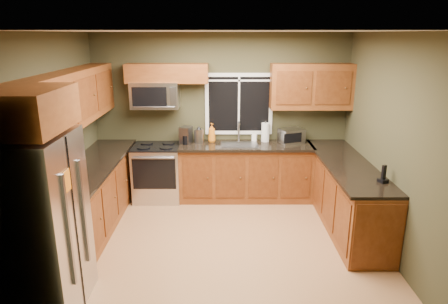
{
  "coord_description": "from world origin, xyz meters",
  "views": [
    {
      "loc": [
        0.04,
        -4.77,
        2.68
      ],
      "look_at": [
        0.05,
        0.35,
        1.15
      ],
      "focal_mm": 32.0,
      "sensor_mm": 36.0,
      "label": 1
    }
  ],
  "objects_px": {
    "coffee_maker": "(186,136)",
    "kettle": "(199,135)",
    "soap_bottle_b": "(254,136)",
    "microwave": "(155,95)",
    "paper_towel_roll": "(265,132)",
    "toaster_oven": "(291,136)",
    "range": "(158,172)",
    "refrigerator": "(38,226)",
    "cordless_phone": "(383,177)",
    "soap_bottle_a": "(212,133)"
  },
  "relations": [
    {
      "from": "coffee_maker",
      "to": "kettle",
      "type": "distance_m",
      "value": 0.21
    },
    {
      "from": "coffee_maker",
      "to": "soap_bottle_b",
      "type": "bearing_deg",
      "value": 7.42
    },
    {
      "from": "microwave",
      "to": "paper_towel_roll",
      "type": "relative_size",
      "value": 2.21
    },
    {
      "from": "toaster_oven",
      "to": "kettle",
      "type": "height_order",
      "value": "kettle"
    },
    {
      "from": "range",
      "to": "coffee_maker",
      "type": "bearing_deg",
      "value": 9.78
    },
    {
      "from": "microwave",
      "to": "toaster_oven",
      "type": "height_order",
      "value": "microwave"
    },
    {
      "from": "refrigerator",
      "to": "microwave",
      "type": "bearing_deg",
      "value": 76.66
    },
    {
      "from": "microwave",
      "to": "paper_towel_roll",
      "type": "distance_m",
      "value": 1.9
    },
    {
      "from": "microwave",
      "to": "cordless_phone",
      "type": "relative_size",
      "value": 3.49
    },
    {
      "from": "refrigerator",
      "to": "coffee_maker",
      "type": "xyz_separation_m",
      "value": [
        1.17,
        2.85,
        0.17
      ]
    },
    {
      "from": "paper_towel_roll",
      "to": "soap_bottle_a",
      "type": "bearing_deg",
      "value": -177.68
    },
    {
      "from": "paper_towel_roll",
      "to": "kettle",
      "type": "bearing_deg",
      "value": -175.59
    },
    {
      "from": "range",
      "to": "kettle",
      "type": "distance_m",
      "value": 0.92
    },
    {
      "from": "refrigerator",
      "to": "cordless_phone",
      "type": "distance_m",
      "value": 3.87
    },
    {
      "from": "toaster_oven",
      "to": "paper_towel_roll",
      "type": "relative_size",
      "value": 1.31
    },
    {
      "from": "toaster_oven",
      "to": "paper_towel_roll",
      "type": "xyz_separation_m",
      "value": [
        -0.42,
        0.09,
        0.04
      ]
    },
    {
      "from": "soap_bottle_a",
      "to": "soap_bottle_b",
      "type": "height_order",
      "value": "soap_bottle_a"
    },
    {
      "from": "paper_towel_roll",
      "to": "cordless_phone",
      "type": "relative_size",
      "value": 1.58
    },
    {
      "from": "microwave",
      "to": "kettle",
      "type": "relative_size",
      "value": 2.7
    },
    {
      "from": "cordless_phone",
      "to": "kettle",
      "type": "bearing_deg",
      "value": 141.96
    },
    {
      "from": "refrigerator",
      "to": "microwave",
      "type": "distance_m",
      "value": 3.1
    },
    {
      "from": "cordless_phone",
      "to": "soap_bottle_a",
      "type": "bearing_deg",
      "value": 138.58
    },
    {
      "from": "microwave",
      "to": "range",
      "type": "bearing_deg",
      "value": -89.98
    },
    {
      "from": "paper_towel_roll",
      "to": "soap_bottle_b",
      "type": "xyz_separation_m",
      "value": [
        -0.18,
        0.02,
        -0.07
      ]
    },
    {
      "from": "toaster_oven",
      "to": "cordless_phone",
      "type": "bearing_deg",
      "value": -65.89
    },
    {
      "from": "kettle",
      "to": "cordless_phone",
      "type": "xyz_separation_m",
      "value": [
        2.34,
        -1.83,
        -0.06
      ]
    },
    {
      "from": "coffee_maker",
      "to": "soap_bottle_a",
      "type": "bearing_deg",
      "value": 12.29
    },
    {
      "from": "paper_towel_roll",
      "to": "soap_bottle_a",
      "type": "xyz_separation_m",
      "value": [
        -0.89,
        -0.04,
        0.0
      ]
    },
    {
      "from": "range",
      "to": "soap_bottle_a",
      "type": "distance_m",
      "value": 1.11
    },
    {
      "from": "refrigerator",
      "to": "coffee_maker",
      "type": "distance_m",
      "value": 3.09
    },
    {
      "from": "coffee_maker",
      "to": "soap_bottle_a",
      "type": "distance_m",
      "value": 0.43
    },
    {
      "from": "refrigerator",
      "to": "kettle",
      "type": "bearing_deg",
      "value": 64.53
    },
    {
      "from": "paper_towel_roll",
      "to": "soap_bottle_a",
      "type": "relative_size",
      "value": 1.09
    },
    {
      "from": "coffee_maker",
      "to": "kettle",
      "type": "height_order",
      "value": "kettle"
    },
    {
      "from": "paper_towel_roll",
      "to": "cordless_phone",
      "type": "distance_m",
      "value": 2.28
    },
    {
      "from": "coffee_maker",
      "to": "soap_bottle_a",
      "type": "height_order",
      "value": "soap_bottle_a"
    },
    {
      "from": "range",
      "to": "kettle",
      "type": "bearing_deg",
      "value": 10.3
    },
    {
      "from": "soap_bottle_a",
      "to": "coffee_maker",
      "type": "bearing_deg",
      "value": -167.71
    },
    {
      "from": "soap_bottle_a",
      "to": "soap_bottle_b",
      "type": "bearing_deg",
      "value": 4.5
    },
    {
      "from": "microwave",
      "to": "soap_bottle_b",
      "type": "bearing_deg",
      "value": 3.34
    },
    {
      "from": "range",
      "to": "soap_bottle_a",
      "type": "bearing_deg",
      "value": 10.96
    },
    {
      "from": "microwave",
      "to": "kettle",
      "type": "height_order",
      "value": "microwave"
    },
    {
      "from": "refrigerator",
      "to": "soap_bottle_a",
      "type": "distance_m",
      "value": 3.35
    },
    {
      "from": "toaster_oven",
      "to": "microwave",
      "type": "bearing_deg",
      "value": 179.6
    },
    {
      "from": "refrigerator",
      "to": "soap_bottle_a",
      "type": "bearing_deg",
      "value": 61.64
    },
    {
      "from": "coffee_maker",
      "to": "cordless_phone",
      "type": "distance_m",
      "value": 3.12
    },
    {
      "from": "toaster_oven",
      "to": "kettle",
      "type": "relative_size",
      "value": 1.6
    },
    {
      "from": "refrigerator",
      "to": "range",
      "type": "relative_size",
      "value": 1.92
    },
    {
      "from": "refrigerator",
      "to": "coffee_maker",
      "type": "bearing_deg",
      "value": 67.71
    },
    {
      "from": "refrigerator",
      "to": "toaster_oven",
      "type": "relative_size",
      "value": 4.0
    }
  ]
}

